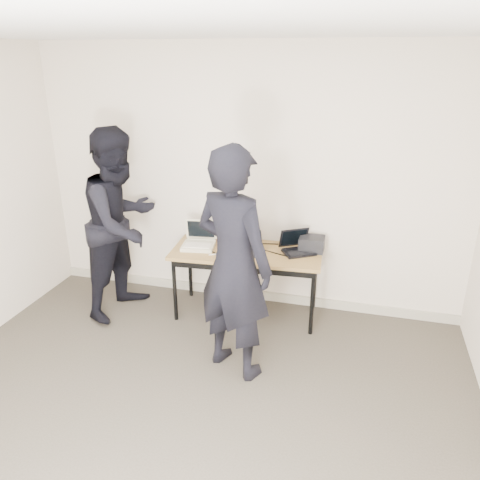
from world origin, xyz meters
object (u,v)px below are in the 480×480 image
(equipment_box, at_px, (312,244))
(laptop_beige, at_px, (199,242))
(laptop_right, at_px, (297,247))
(laptop_center, at_px, (244,247))
(leather_satchel, at_px, (235,230))
(person_typist, at_px, (234,265))
(person_observer, at_px, (122,223))
(desk, at_px, (246,257))

(equipment_box, bearing_deg, laptop_beige, -170.14)
(laptop_right, xyz_separation_m, equipment_box, (0.14, 0.07, 0.02))
(laptop_beige, relative_size, laptop_center, 1.06)
(leather_satchel, distance_m, equipment_box, 0.81)
(leather_satchel, relative_size, person_typist, 0.19)
(laptop_beige, distance_m, person_typist, 1.11)
(equipment_box, bearing_deg, leather_satchel, 177.48)
(laptop_right, distance_m, person_typist, 1.10)
(person_observer, bearing_deg, leather_satchel, -55.46)
(laptop_right, relative_size, equipment_box, 1.64)
(desk, height_order, person_observer, person_observer)
(person_typist, distance_m, person_observer, 1.54)
(laptop_center, relative_size, laptop_right, 0.84)
(laptop_center, bearing_deg, person_typist, -72.96)
(laptop_beige, height_order, person_observer, person_observer)
(person_typist, height_order, person_observer, person_typist)
(equipment_box, height_order, person_observer, person_observer)
(laptop_beige, bearing_deg, desk, -7.06)
(laptop_beige, bearing_deg, person_typist, -62.74)
(laptop_right, xyz_separation_m, person_observer, (-1.75, -0.32, 0.20))
(laptop_right, distance_m, person_observer, 1.79)
(desk, distance_m, person_observer, 1.31)
(laptop_beige, distance_m, laptop_center, 0.49)
(laptop_center, xyz_separation_m, person_typist, (0.14, -0.86, 0.21))
(leather_satchel, distance_m, person_observer, 1.16)
(desk, distance_m, person_typist, 0.96)
(laptop_center, distance_m, person_observer, 1.27)
(equipment_box, bearing_deg, person_typist, -115.02)
(laptop_right, distance_m, leather_satchel, 0.69)
(laptop_center, relative_size, person_typist, 0.17)
(laptop_center, bearing_deg, laptop_beige, -175.55)
(person_typist, bearing_deg, laptop_center, -57.78)
(leather_satchel, relative_size, equipment_box, 1.49)
(laptop_center, xyz_separation_m, person_observer, (-1.24, -0.16, 0.20))
(laptop_beige, height_order, equipment_box, laptop_beige)
(equipment_box, xyz_separation_m, person_typist, (-0.51, -1.09, 0.19))
(leather_satchel, height_order, equipment_box, leather_satchel)
(person_observer, bearing_deg, laptop_right, -66.74)
(laptop_right, relative_size, leather_satchel, 1.10)
(leather_satchel, height_order, person_observer, person_observer)
(person_typist, bearing_deg, laptop_right, -86.77)
(laptop_beige, xyz_separation_m, laptop_right, (0.99, 0.12, -0.00))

